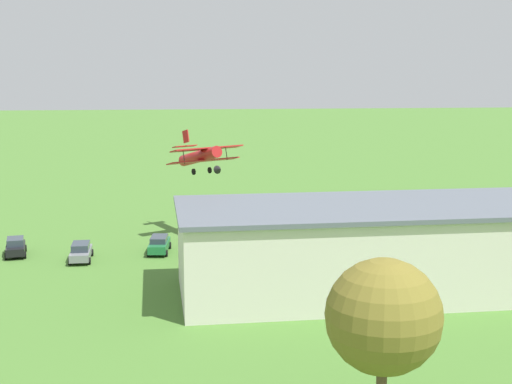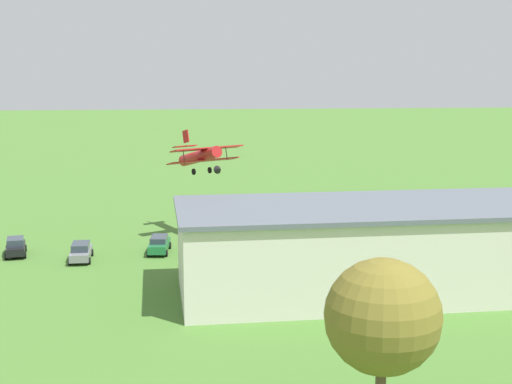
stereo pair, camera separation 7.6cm
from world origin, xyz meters
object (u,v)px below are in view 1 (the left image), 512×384
car_grey (81,251)px  tree_behind_hangar_right (384,317)px  car_black (16,247)px  biplane (201,156)px  hangar (380,248)px  car_green (159,244)px  person_watching_takeoff (186,238)px  person_by_parked_cars (337,229)px

car_grey → tree_behind_hangar_right: bearing=119.4°
car_black → tree_behind_hangar_right: size_ratio=0.48×
car_grey → car_black: (6.29, -2.35, 0.01)m
car_grey → tree_behind_hangar_right: tree_behind_hangar_right is taller
biplane → hangar: bearing=123.2°
hangar → tree_behind_hangar_right: 22.80m
car_green → tree_behind_hangar_right: (-11.91, 35.64, 4.99)m
biplane → person_watching_takeoff: (1.69, 4.99, -7.40)m
person_watching_takeoff → car_grey: bearing=22.9°
hangar → car_green: hangar is taller
person_by_parked_cars → biplane: bearing=-9.8°
person_by_parked_cars → hangar: bearing=88.9°
biplane → person_by_parked_cars: size_ratio=4.55×
person_watching_takeoff → car_black: bearing=6.0°
car_grey → car_black: car_black is taller
hangar → car_green: 22.48m
hangar → person_by_parked_cars: hangar is taller
car_grey → car_black: size_ratio=1.05×
biplane → car_black: (17.47, 6.64, -7.42)m
car_black → person_by_parked_cars: 31.55m
car_grey → person_watching_takeoff: person_watching_takeoff is taller
person_by_parked_cars → tree_behind_hangar_right: 40.83m
biplane → person_watching_takeoff: biplane is taller
biplane → tree_behind_hangar_right: 43.23m
car_green → car_grey: size_ratio=1.02×
hangar → biplane: bearing=-56.8°
person_watching_takeoff → person_by_parked_cars: size_ratio=1.01×
car_black → person_by_parked_cars: (-31.26, -4.25, 0.02)m
car_black → person_by_parked_cars: bearing=-172.3°
car_green → person_watching_takeoff: size_ratio=2.58×
hangar → car_grey: hangar is taller
car_green → tree_behind_hangar_right: size_ratio=0.52×
person_by_parked_cars → tree_behind_hangar_right: bearing=81.4°
car_green → car_black: 13.27m
car_grey → person_by_parked_cars: size_ratio=2.55×
car_green → tree_behind_hangar_right: 37.91m
car_green → person_watching_takeoff: (-2.52, -1.84, 0.05)m
biplane → car_green: 10.94m
car_green → car_black: bearing=-0.8°
person_by_parked_cars → tree_behind_hangar_right: (6.07, 40.08, 4.95)m
person_by_parked_cars → car_grey: bearing=14.8°
car_green → car_black: size_ratio=1.07×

